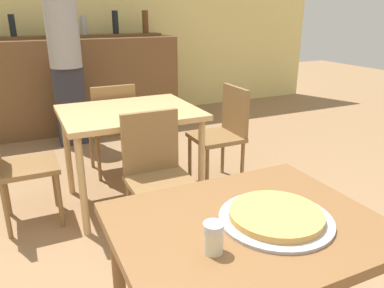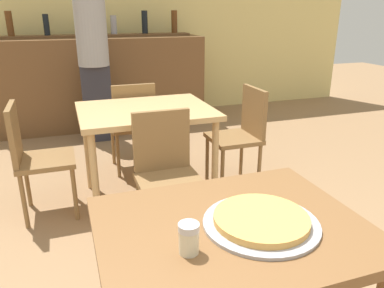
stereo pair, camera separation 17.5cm
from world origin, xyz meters
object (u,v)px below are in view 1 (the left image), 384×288
pizza_tray (276,217)px  cheese_shaker (213,238)px  chair_far_side_front (157,169)px  chair_far_side_back (113,123)px  chair_far_side_right (224,129)px  chair_far_side_left (14,160)px  person_standing (65,56)px

pizza_tray → cheese_shaker: 0.29m
chair_far_side_front → chair_far_side_back: size_ratio=1.00×
chair_far_side_right → cheese_shaker: size_ratio=8.70×
chair_far_side_back → pizza_tray: size_ratio=2.16×
chair_far_side_front → pizza_tray: chair_far_side_front is taller
chair_far_side_left → person_standing: (0.61, 1.64, 0.50)m
chair_far_side_right → pizza_tray: chair_far_side_right is taller
chair_far_side_front → person_standing: size_ratio=0.47×
pizza_tray → person_standing: bearing=93.9°
chair_far_side_back → pizza_tray: 2.36m
chair_far_side_front → chair_far_side_back: 1.15m
chair_far_side_front → cheese_shaker: 1.32m
chair_far_side_back → chair_far_side_right: bearing=145.2°
chair_far_side_right → pizza_tray: 1.97m
chair_far_side_front → chair_far_side_right: bearing=34.8°
chair_far_side_back → cheese_shaker: 2.44m
chair_far_side_front → pizza_tray: 1.22m
chair_far_side_back → chair_far_side_right: 1.01m
chair_far_side_left → pizza_tray: (0.84, -1.77, 0.29)m
chair_far_side_left → cheese_shaker: size_ratio=8.70×
chair_far_side_back → pizza_tray: (0.01, -2.34, 0.29)m
chair_far_side_back → chair_far_side_left: same height
pizza_tray → person_standing: 3.42m
chair_far_side_right → person_standing: size_ratio=0.47×
chair_far_side_left → cheese_shaker: cheese_shaker is taller
chair_far_side_back → pizza_tray: bearing=90.3°
cheese_shaker → chair_far_side_back: bearing=83.7°
chair_far_side_right → pizza_tray: size_ratio=2.16×
cheese_shaker → person_standing: (0.05, 3.47, 0.18)m
chair_far_side_left → person_standing: 1.82m
chair_far_side_front → chair_far_side_right: (0.83, 0.58, 0.00)m
chair_far_side_left → person_standing: size_ratio=0.47×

